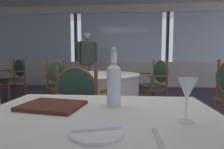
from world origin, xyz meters
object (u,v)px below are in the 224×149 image
object	(u,v)px
side_plate	(97,131)
wine_glass	(187,90)
dining_chair_0_0	(80,102)
dining_chair_0_2	(60,80)
water_bottle	(114,83)
diner_person_0	(87,60)
dining_chair_0_1	(155,81)
menu_book	(52,106)
dining_chair_1_1	(15,76)

from	to	relation	value
side_plate	wine_glass	xyz separation A→B (m)	(0.36, 0.14, 0.13)
wine_glass	dining_chair_0_0	distance (m)	1.34
wine_glass	dining_chair_0_2	size ratio (longest dim) A/B	0.20
water_bottle	diner_person_0	xyz separation A→B (m)	(-0.97, 3.75, 0.07)
wine_glass	side_plate	bearing A→B (deg)	-158.56
wine_glass	dining_chair_0_1	xyz separation A→B (m)	(0.27, 2.63, -0.31)
dining_chair_0_2	diner_person_0	world-z (taller)	diner_person_0
dining_chair_0_2	dining_chair_0_1	bearing A→B (deg)	30.00
wine_glass	menu_book	distance (m)	0.70
dining_chair_0_0	diner_person_0	size ratio (longest dim) A/B	0.56
water_bottle	dining_chair_0_2	distance (m)	2.81
water_bottle	dining_chair_0_2	size ratio (longest dim) A/B	0.35
menu_book	side_plate	bearing A→B (deg)	-36.71
water_bottle	dining_chair_1_1	distance (m)	3.99
menu_book	dining_chair_0_2	size ratio (longest dim) A/B	0.34
side_plate	menu_book	xyz separation A→B (m)	(-0.30, 0.31, 0.01)
dining_chair_0_0	dining_chair_1_1	xyz separation A→B (m)	(-2.15, 2.22, 0.03)
dining_chair_1_1	diner_person_0	size ratio (longest dim) A/B	0.58
wine_glass	dining_chair_0_2	xyz separation A→B (m)	(-1.59, 2.72, -0.33)
dining_chair_0_2	diner_person_0	bearing A→B (deg)	109.96
dining_chair_0_0	dining_chair_0_1	distance (m)	1.87
menu_book	dining_chair_0_1	bearing A→B (deg)	78.35
side_plate	dining_chair_1_1	xyz separation A→B (m)	(-2.53, 3.42, -0.18)
menu_book	dining_chair_0_2	world-z (taller)	dining_chair_0_2
dining_chair_0_2	menu_book	bearing A→B (deg)	-37.03
dining_chair_0_0	dining_chair_1_1	distance (m)	3.09
dining_chair_0_1	side_plate	bearing A→B (deg)	50.07
water_bottle	dining_chair_1_1	world-z (taller)	water_bottle
dining_chair_0_0	dining_chair_1_1	world-z (taller)	dining_chair_1_1
menu_book	dining_chair_0_1	size ratio (longest dim) A/B	0.33
water_bottle	dining_chair_0_0	world-z (taller)	water_bottle
dining_chair_0_1	dining_chair_0_2	xyz separation A→B (m)	(-1.87, 0.10, -0.02)
water_bottle	menu_book	size ratio (longest dim) A/B	1.03
water_bottle	dining_chair_1_1	size ratio (longest dim) A/B	0.34
dining_chair_0_1	dining_chair_0_2	distance (m)	1.87
wine_glass	dining_chair_0_2	world-z (taller)	dining_chair_0_2
wine_glass	dining_chair_0_2	bearing A→B (deg)	120.33
dining_chair_1_1	dining_chair_0_2	bearing A→B (deg)	91.61
water_bottle	diner_person_0	world-z (taller)	diner_person_0
side_plate	diner_person_0	bearing A→B (deg)	102.82
side_plate	water_bottle	bearing A→B (deg)	84.90
side_plate	dining_chair_0_1	distance (m)	2.85
side_plate	dining_chair_0_0	size ratio (longest dim) A/B	0.22
water_bottle	menu_book	xyz separation A→B (m)	(-0.34, -0.07, -0.12)
dining_chair_0_1	diner_person_0	xyz separation A→B (m)	(-1.57, 1.36, 0.38)
dining_chair_0_0	dining_chair_0_1	size ratio (longest dim) A/B	0.97
side_plate	menu_book	size ratio (longest dim) A/B	0.64
water_bottle	wine_glass	bearing A→B (deg)	-36.02
side_plate	dining_chair_0_1	bearing A→B (deg)	77.08
dining_chair_0_1	diner_person_0	bearing A→B (deg)	-67.83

